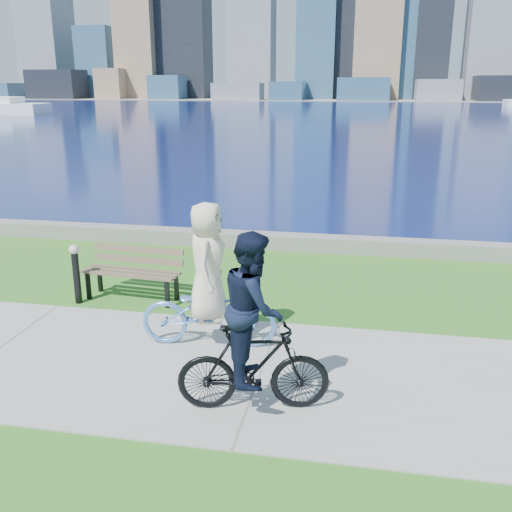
{
  "coord_description": "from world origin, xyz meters",
  "views": [
    {
      "loc": [
        1.25,
        -6.9,
        3.85
      ],
      "look_at": [
        -0.42,
        1.94,
        1.1
      ],
      "focal_mm": 40.0,
      "sensor_mm": 36.0,
      "label": 1
    }
  ],
  "objects_px": {
    "park_bench": "(134,268)",
    "bollard_lamp": "(76,270)",
    "cyclist_woman": "(208,294)",
    "cyclist_man": "(253,338)"
  },
  "relations": [
    {
      "from": "cyclist_man",
      "to": "cyclist_woman",
      "type": "bearing_deg",
      "value": 20.2
    },
    {
      "from": "park_bench",
      "to": "cyclist_woman",
      "type": "height_order",
      "value": "cyclist_woman"
    },
    {
      "from": "bollard_lamp",
      "to": "park_bench",
      "type": "bearing_deg",
      "value": 26.42
    },
    {
      "from": "bollard_lamp",
      "to": "cyclist_man",
      "type": "xyz_separation_m",
      "value": [
        3.8,
        -2.89,
        0.33
      ]
    },
    {
      "from": "park_bench",
      "to": "cyclist_man",
      "type": "bearing_deg",
      "value": -43.9
    },
    {
      "from": "bollard_lamp",
      "to": "cyclist_woman",
      "type": "height_order",
      "value": "cyclist_woman"
    },
    {
      "from": "park_bench",
      "to": "bollard_lamp",
      "type": "xyz_separation_m",
      "value": [
        -0.91,
        -0.45,
        0.06
      ]
    },
    {
      "from": "cyclist_woman",
      "to": "cyclist_man",
      "type": "relative_size",
      "value": 0.99
    },
    {
      "from": "park_bench",
      "to": "bollard_lamp",
      "type": "bearing_deg",
      "value": -148.39
    },
    {
      "from": "cyclist_woman",
      "to": "park_bench",
      "type": "bearing_deg",
      "value": 41.87
    }
  ]
}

